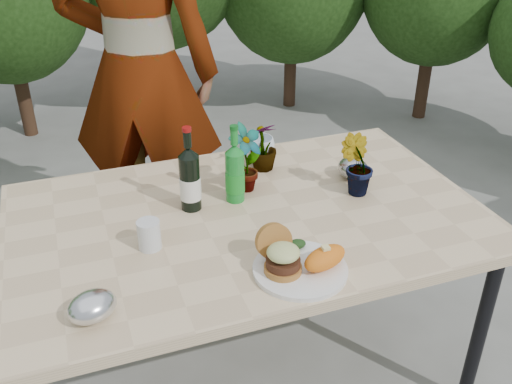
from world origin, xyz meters
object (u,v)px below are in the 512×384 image
object	(u,v)px
patio_table	(248,228)
dinner_plate	(300,269)
person	(140,72)
wine_bottle	(190,180)

from	to	relation	value
patio_table	dinner_plate	xyz separation A→B (m)	(0.04, -0.35, 0.06)
dinner_plate	person	xyz separation A→B (m)	(-0.23, 1.29, 0.23)
patio_table	person	bearing A→B (deg)	101.23
patio_table	dinner_plate	world-z (taller)	dinner_plate
wine_bottle	dinner_plate	bearing A→B (deg)	-74.42
patio_table	wine_bottle	size ratio (longest dim) A/B	5.26
person	dinner_plate	bearing A→B (deg)	124.61
patio_table	wine_bottle	bearing A→B (deg)	148.51
person	wine_bottle	bearing A→B (deg)	115.68
dinner_plate	person	world-z (taller)	person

